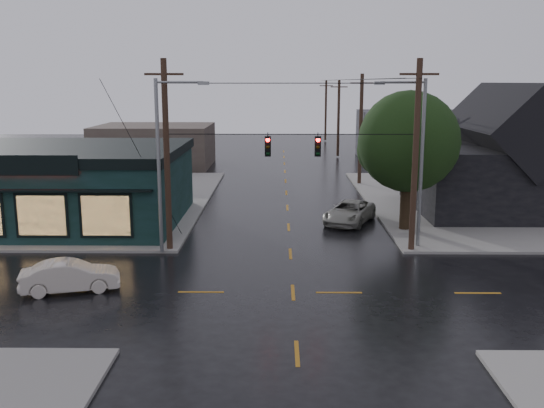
{
  "coord_description": "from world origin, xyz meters",
  "views": [
    {
      "loc": [
        -0.63,
        -24.98,
        8.99
      ],
      "look_at": [
        -0.96,
        4.73,
        2.96
      ],
      "focal_mm": 40.0,
      "sensor_mm": 36.0,
      "label": 1
    }
  ],
  "objects_px": {
    "utility_pole_ne": "(411,252)",
    "suv_silver": "(349,212)",
    "corner_tree": "(408,142)",
    "utility_pole_nw": "(170,251)",
    "sedan_cream": "(70,276)"
  },
  "relations": [
    {
      "from": "utility_pole_nw",
      "to": "utility_pole_ne",
      "type": "height_order",
      "value": "same"
    },
    {
      "from": "utility_pole_nw",
      "to": "suv_silver",
      "type": "bearing_deg",
      "value": 32.73
    },
    {
      "from": "utility_pole_nw",
      "to": "sedan_cream",
      "type": "distance_m",
      "value": 7.22
    },
    {
      "from": "corner_tree",
      "to": "sedan_cream",
      "type": "xyz_separation_m",
      "value": [
        -16.79,
        -11.1,
        -4.77
      ]
    },
    {
      "from": "corner_tree",
      "to": "sedan_cream",
      "type": "bearing_deg",
      "value": -146.54
    },
    {
      "from": "corner_tree",
      "to": "utility_pole_nw",
      "type": "distance_m",
      "value": 15.37
    },
    {
      "from": "suv_silver",
      "to": "corner_tree",
      "type": "bearing_deg",
      "value": -9.49
    },
    {
      "from": "utility_pole_nw",
      "to": "suv_silver",
      "type": "relative_size",
      "value": 1.99
    },
    {
      "from": "utility_pole_nw",
      "to": "sedan_cream",
      "type": "relative_size",
      "value": 2.43
    },
    {
      "from": "utility_pole_nw",
      "to": "utility_pole_ne",
      "type": "relative_size",
      "value": 1.0
    },
    {
      "from": "utility_pole_ne",
      "to": "suv_silver",
      "type": "xyz_separation_m",
      "value": [
        -2.56,
        6.71,
        0.71
      ]
    },
    {
      "from": "corner_tree",
      "to": "utility_pole_ne",
      "type": "height_order",
      "value": "corner_tree"
    },
    {
      "from": "utility_pole_ne",
      "to": "corner_tree",
      "type": "bearing_deg",
      "value": 82.65
    },
    {
      "from": "utility_pole_nw",
      "to": "suv_silver",
      "type": "xyz_separation_m",
      "value": [
        10.44,
        6.71,
        0.71
      ]
    },
    {
      "from": "corner_tree",
      "to": "utility_pole_ne",
      "type": "bearing_deg",
      "value": -97.35
    }
  ]
}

